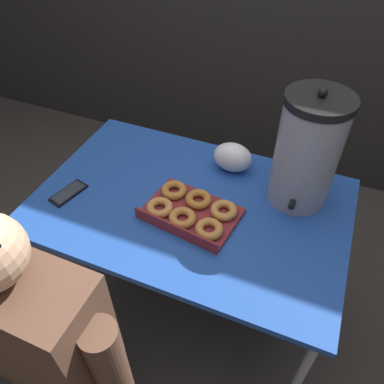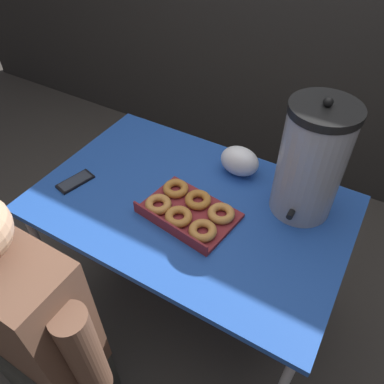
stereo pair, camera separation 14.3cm
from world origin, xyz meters
TOP-DOWN VIEW (x-y plane):
  - ground_plane at (0.00, 0.00)m, footprint 12.00×12.00m
  - folding_table at (0.00, 0.00)m, footprint 1.22×0.79m
  - donut_box at (0.03, -0.06)m, footprint 0.38×0.29m
  - coffee_urn at (0.38, 0.20)m, footprint 0.24×0.27m
  - cell_phone at (-0.47, -0.14)m, footprint 0.10×0.16m
  - plastic_bag at (0.09, 0.26)m, footprint 0.17×0.11m
  - person_seated at (-0.24, -0.65)m, footprint 0.64×0.26m

SIDE VIEW (x-z plane):
  - ground_plane at x=0.00m, z-range 0.00..0.00m
  - person_seated at x=-0.24m, z-range -0.04..1.14m
  - folding_table at x=0.00m, z-range 0.32..1.05m
  - cell_phone at x=-0.47m, z-range 0.74..0.75m
  - donut_box at x=0.03m, z-range 0.73..0.78m
  - plastic_bag at x=0.09m, z-range 0.74..0.86m
  - coffee_urn at x=0.38m, z-range 0.72..1.20m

